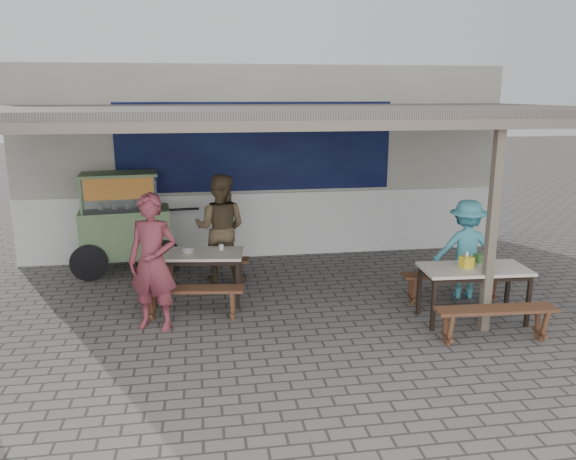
# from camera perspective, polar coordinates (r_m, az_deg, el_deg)

# --- Properties ---
(ground) EXTENTS (60.00, 60.00, 0.00)m
(ground) POSITION_cam_1_polar(r_m,az_deg,el_deg) (7.93, 0.66, -8.51)
(ground) COLOR #605B57
(ground) RESTS_ON ground
(back_wall) EXTENTS (9.00, 1.28, 3.50)m
(back_wall) POSITION_cam_1_polar(r_m,az_deg,el_deg) (10.96, -2.49, 7.01)
(back_wall) COLOR #B8B6A5
(back_wall) RESTS_ON ground
(warung_roof) EXTENTS (9.00, 4.21, 2.81)m
(warung_roof) POSITION_cam_1_polar(r_m,az_deg,el_deg) (8.23, -0.25, 11.75)
(warung_roof) COLOR #5F5551
(warung_roof) RESTS_ON ground
(table_left) EXTENTS (1.38, 0.85, 0.75)m
(table_left) POSITION_cam_1_polar(r_m,az_deg,el_deg) (8.27, -9.11, -2.82)
(table_left) COLOR beige
(table_left) RESTS_ON ground
(bench_left_street) EXTENTS (1.42, 0.47, 0.45)m
(bench_left_street) POSITION_cam_1_polar(r_m,az_deg,el_deg) (7.74, -9.70, -6.62)
(bench_left_street) COLOR brown
(bench_left_street) RESTS_ON ground
(bench_left_wall) EXTENTS (1.42, 0.47, 0.45)m
(bench_left_wall) POSITION_cam_1_polar(r_m,az_deg,el_deg) (9.01, -8.45, -3.63)
(bench_left_wall) COLOR brown
(bench_left_wall) RESTS_ON ground
(table_right) EXTENTS (1.44, 0.76, 0.75)m
(table_right) POSITION_cam_1_polar(r_m,az_deg,el_deg) (7.88, 18.38, -4.19)
(table_right) COLOR beige
(table_right) RESTS_ON ground
(bench_right_street) EXTENTS (1.51, 0.36, 0.45)m
(bench_right_street) POSITION_cam_1_polar(r_m,az_deg,el_deg) (7.41, 20.34, -8.23)
(bench_right_street) COLOR brown
(bench_right_street) RESTS_ON ground
(bench_right_wall) EXTENTS (1.51, 0.36, 0.45)m
(bench_right_wall) POSITION_cam_1_polar(r_m,az_deg,el_deg) (8.58, 16.37, -4.92)
(bench_right_wall) COLOR brown
(bench_right_wall) RESTS_ON ground
(vendor_cart) EXTENTS (2.11, 0.98, 1.71)m
(vendor_cart) POSITION_cam_1_polar(r_m,az_deg,el_deg) (9.92, -16.33, 1.13)
(vendor_cart) COLOR #769161
(vendor_cart) RESTS_ON ground
(patron_street_side) EXTENTS (0.76, 0.63, 1.79)m
(patron_street_side) POSITION_cam_1_polar(r_m,az_deg,el_deg) (7.40, -13.57, -3.21)
(patron_street_side) COLOR brown
(patron_street_side) RESTS_ON ground
(patron_wall_side) EXTENTS (1.01, 0.89, 1.76)m
(patron_wall_side) POSITION_cam_1_polar(r_m,az_deg,el_deg) (9.12, -6.88, 0.19)
(patron_wall_side) COLOR brown
(patron_wall_side) RESTS_ON ground
(patron_right_table) EXTENTS (1.05, 0.74, 1.49)m
(patron_right_table) POSITION_cam_1_polar(r_m,az_deg,el_deg) (8.76, 17.62, -1.86)
(patron_right_table) COLOR #48A6B7
(patron_right_table) RESTS_ON ground
(tissue_box) EXTENTS (0.17, 0.17, 0.15)m
(tissue_box) POSITION_cam_1_polar(r_m,az_deg,el_deg) (7.81, 17.68, -3.11)
(tissue_box) COLOR yellow
(tissue_box) RESTS_ON table_right
(donation_box) EXTENTS (0.20, 0.16, 0.11)m
(donation_box) POSITION_cam_1_polar(r_m,az_deg,el_deg) (8.12, 18.97, -2.70)
(donation_box) COLOR #346A2F
(donation_box) RESTS_ON table_right
(condiment_jar) EXTENTS (0.07, 0.07, 0.08)m
(condiment_jar) POSITION_cam_1_polar(r_m,az_deg,el_deg) (8.35, -6.80, -1.71)
(condiment_jar) COLOR beige
(condiment_jar) RESTS_ON table_left
(condiment_bowl) EXTENTS (0.21, 0.21, 0.04)m
(condiment_bowl) POSITION_cam_1_polar(r_m,az_deg,el_deg) (8.26, -10.12, -2.14)
(condiment_bowl) COLOR white
(condiment_bowl) RESTS_ON table_left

